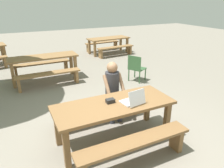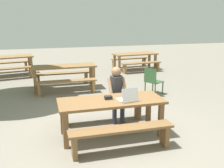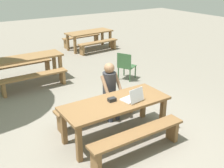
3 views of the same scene
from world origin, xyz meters
name	(u,v)px [view 1 (image 1 of 3)]	position (x,y,z in m)	size (l,w,h in m)	color
ground_plane	(114,139)	(0.00, 0.00, 0.00)	(30.00, 30.00, 0.00)	gray
picnic_table_front	(114,109)	(0.00, 0.00, 0.64)	(2.06, 0.82, 0.74)	brown
bench_near	(134,146)	(0.00, -0.69, 0.34)	(1.86, 0.30, 0.45)	brown
bench_far	(99,107)	(0.00, 0.69, 0.34)	(1.86, 0.30, 0.45)	brown
laptop	(133,100)	(0.29, -0.15, 0.81)	(0.37, 0.37, 0.27)	silver
small_pouch	(110,101)	(-0.04, 0.05, 0.78)	(0.15, 0.10, 0.07)	black
person_seated	(113,87)	(0.31, 0.65, 0.73)	(0.39, 0.40, 1.25)	#333847
plastic_chair	(136,68)	(1.93, 2.35, 0.44)	(0.60, 0.60, 0.83)	#335933
picnic_table_mid	(44,60)	(-0.58, 3.67, 0.65)	(2.04, 0.70, 0.78)	olive
bench_mid_south	(49,76)	(-0.57, 3.08, 0.33)	(1.83, 0.32, 0.43)	olive
bench_mid_north	(42,65)	(-0.59, 4.26, 0.33)	(1.83, 0.32, 0.43)	olive
picnic_table_rear	(109,40)	(2.74, 6.05, 0.62)	(1.98, 0.93, 0.72)	olive
bench_rear_south	(116,49)	(2.79, 5.42, 0.32)	(1.75, 0.45, 0.42)	olive
bench_rear_north	(102,44)	(2.68, 6.67, 0.32)	(1.75, 0.45, 0.42)	olive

